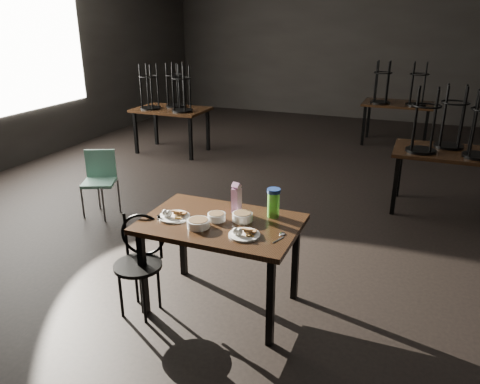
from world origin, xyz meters
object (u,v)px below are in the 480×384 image
at_px(main_table, 221,231).
at_px(juice_carton, 236,199).
at_px(water_bottle, 273,202).
at_px(bentwood_chair, 140,256).
at_px(school_chair, 100,177).

xyz_separation_m(main_table, juice_carton, (0.05, 0.21, 0.20)).
xyz_separation_m(main_table, water_bottle, (0.34, 0.24, 0.20)).
bearing_deg(juice_carton, water_bottle, 6.24).
distance_m(juice_carton, bentwood_chair, 0.88).
bearing_deg(water_bottle, main_table, -144.86).
distance_m(bentwood_chair, school_chair, 2.12).
relative_size(bentwood_chair, school_chair, 1.04).
xyz_separation_m(water_bottle, bentwood_chair, (-0.91, -0.51, -0.40)).
distance_m(water_bottle, bentwood_chair, 1.12).
height_order(bentwood_chair, school_chair, bentwood_chair).
relative_size(juice_carton, school_chair, 0.33).
height_order(juice_carton, bentwood_chair, juice_carton).
height_order(juice_carton, school_chair, juice_carton).
height_order(water_bottle, school_chair, water_bottle).
bearing_deg(main_table, bentwood_chair, -154.83).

